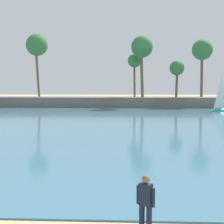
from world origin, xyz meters
name	(u,v)px	position (x,y,z in m)	size (l,w,h in m)	color
sea	(107,109)	(0.00, 51.41, 0.03)	(220.00, 90.53, 0.06)	teal
palm_headland	(115,89)	(1.07, 56.73, 3.29)	(101.65, 6.78, 13.29)	slate
person_at_waterline	(146,204)	(4.02, 5.24, 0.89)	(0.48, 0.35, 1.67)	#141E33
sailboat_near_shore	(223,107)	(17.78, 47.62, 0.65)	(4.54, 3.42, 6.49)	teal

